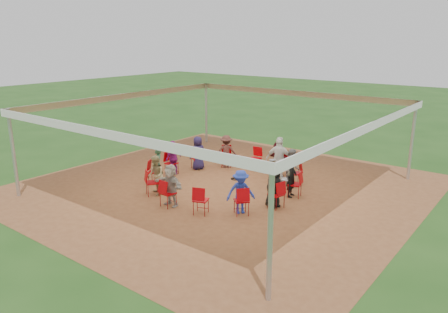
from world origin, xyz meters
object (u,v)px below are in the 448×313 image
Objects in this scene: chair_7 at (155,172)px; person_seated_5 at (174,158)px; chair_1 at (295,173)px; chair_12 at (276,195)px; chair_5 at (197,158)px; chair_11 at (241,201)px; chair_6 at (171,163)px; standing_person at (279,160)px; person_seated_9 at (241,192)px; cable_coil at (234,179)px; person_seated_10 at (274,186)px; chair_2 at (280,164)px; chair_0 at (295,184)px; person_seated_7 at (156,176)px; person_seated_2 at (278,159)px; chair_10 at (201,200)px; person_seated_4 at (198,153)px; chair_4 at (226,156)px; chair_9 at (168,193)px; person_seated_8 at (171,185)px; chair_3 at (255,158)px; laptop at (287,178)px; chair_8 at (152,183)px; person_seated_6 at (158,166)px; person_seated_0 at (292,177)px; person_seated_1 at (292,167)px; person_seated_3 at (226,151)px.

person_seated_5 reaches higher than chair_7.
chair_1 is 1.00× the size of chair_12.
chair_11 is (4.27, -2.85, 0.00)m from chair_5.
standing_person reaches higher than chair_6.
cable_coil is (-2.09, 2.54, -0.67)m from person_seated_9.
chair_12 is at bearing -90.00° from person_seated_10.
chair_2 is 3.43m from chair_5.
chair_0 is 1.24m from person_seated_10.
person_seated_2 is at bearing 96.92° from person_seated_7.
chair_6 is at bearing 8.14° from standing_person.
person_seated_10 reaches higher than chair_10.
chair_11 is 2.78× the size of cable_coil.
chair_10 is 0.66× the size of person_seated_4.
chair_11 is at bearing 166.15° from chair_12.
chair_4 and chair_9 have the same top height.
person_seated_8 reaches higher than chair_4.
chair_2 and chair_3 have the same top height.
chair_1 is 5.02m from person_seated_7.
chair_9 is 4.03m from laptop.
standing_person reaches higher than chair_8.
person_seated_6 is (-3.04, -3.61, 0.24)m from chair_2.
chair_11 is (-0.54, -2.34, 0.00)m from chair_0.
person_seated_9 is (-0.51, -2.23, 0.00)m from person_seated_0.
person_seated_5 reaches higher than chair_3.
chair_7 is (-1.92, -3.80, 0.00)m from chair_3.
chair_12 is at bearing 55.38° from chair_8.
person_seated_7 is at bearing 149.72° from chair_10.
person_seated_4 is at bearing 166.15° from person_seated_5.
chair_5 and chair_9 have the same top height.
standing_person is at bearing 74.79° from person_seated_8.
person_seated_10 is at bearing 69.75° from chair_7.
person_seated_1 is (2.17, -0.90, 0.24)m from chair_3.
person_seated_0 reaches higher than chair_7.
chair_7 is at bearing 111.29° from person_seated_10.
chair_11 is 3.36m from person_seated_7.
chair_11 is at bearing 152.31° from chair_0.
person_seated_5 is at bearing 13.85° from person_seated_4.
person_seated_2 is (3.11, 3.55, 0.24)m from chair_7.
person_seated_6 is (0.04, -2.29, 0.00)m from person_seated_4.
person_seated_6 is 1.00× the size of person_seated_8.
chair_0 is 0.66× the size of person_seated_1.
laptop is (-0.17, 1.14, -0.04)m from person_seated_10.
chair_0 is 1.24m from chair_12.
chair_7 reaches higher than cable_coil.
person_seated_4 reaches higher than chair_0.
chair_5 is 1.00× the size of chair_7.
chair_11 is at bearing 110.77° from chair_3.
chair_12 is at bearing 111.29° from person_seated_3.
chair_1 is at bearing 110.77° from chair_6.
person_seated_0 reaches higher than chair_5.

